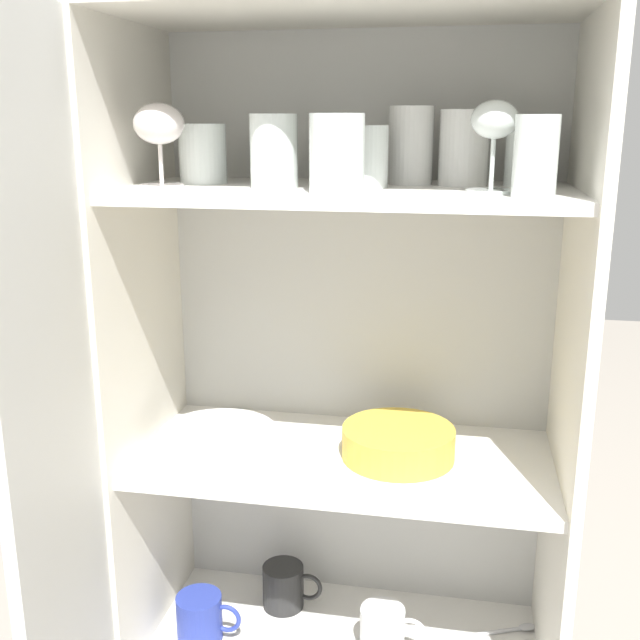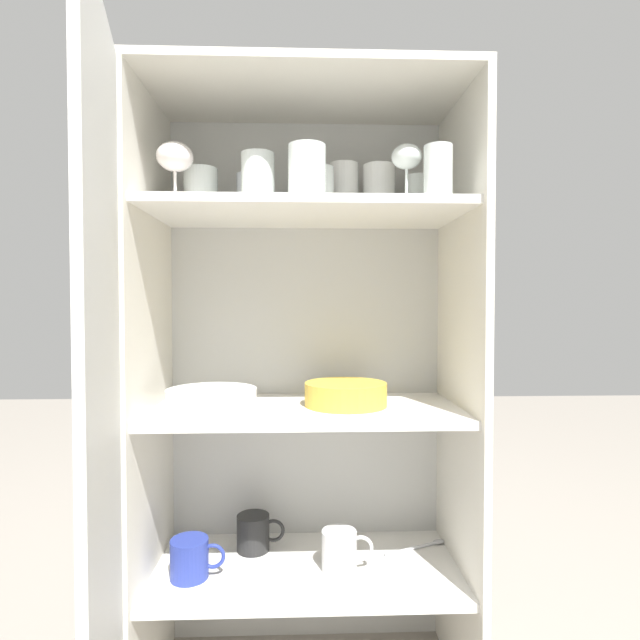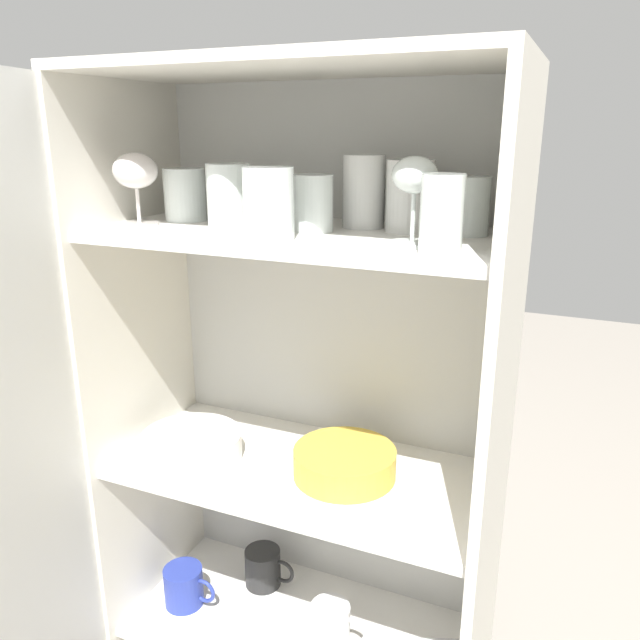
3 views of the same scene
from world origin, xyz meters
TOP-DOWN VIEW (x-y plane):
  - cupboard_back_panel at (0.00, 0.36)m, footprint 0.78×0.02m
  - cupboard_side_left at (-0.38, 0.18)m, footprint 0.02×0.39m
  - cupboard_side_right at (0.38, 0.18)m, footprint 0.02×0.39m
  - cupboard_top_panel at (0.00, 0.18)m, footprint 0.78×0.39m
  - shelf_board_middle at (0.00, 0.18)m, footprint 0.74×0.35m
  - shelf_board_upper at (0.00, 0.18)m, footprint 0.74×0.35m
  - cupboard_door at (-0.34, -0.21)m, footprint 0.11×0.38m
  - tumbler_glass_0 at (-0.14, 0.24)m, footprint 0.08×0.08m
  - tumbler_glass_1 at (0.00, 0.07)m, footprint 0.08×0.08m
  - tumbler_glass_2 at (0.29, 0.25)m, footprint 0.07×0.07m
  - tumbler_glass_3 at (0.10, 0.26)m, footprint 0.08×0.08m
  - tumbler_glass_4 at (0.19, 0.24)m, footprint 0.08×0.08m
  - tumbler_glass_5 at (-0.11, 0.13)m, footprint 0.08×0.08m
  - tumbler_glass_6 at (0.29, 0.05)m, footprint 0.06×0.06m
  - tumbler_glass_7 at (0.03, 0.18)m, footprint 0.07×0.07m
  - tumbler_glass_8 at (-0.26, 0.20)m, footprint 0.08×0.08m
  - wine_glass_0 at (0.23, 0.11)m, footprint 0.07×0.07m
  - wine_glass_1 at (-0.30, 0.11)m, footprint 0.08×0.08m
  - plate_stack_white at (-0.22, 0.12)m, footprint 0.21×0.21m
  - mixing_bowl_large at (0.10, 0.18)m, footprint 0.20×0.20m
  - coffee_mug_primary at (-0.28, 0.13)m, footprint 0.13×0.09m
  - coffee_mug_extra_1 at (0.08, 0.15)m, footprint 0.13×0.08m
  - coffee_mug_extra_2 at (-0.14, 0.26)m, footprint 0.13×0.09m
  - serving_spoon at (0.30, 0.25)m, footprint 0.18×0.08m

SIDE VIEW (x-z plane):
  - serving_spoon at x=0.30m, z-range 0.29..0.30m
  - coffee_mug_primary at x=-0.28m, z-range 0.29..0.39m
  - coffee_mug_extra_2 at x=-0.14m, z-range 0.29..0.39m
  - coffee_mug_extra_1 at x=0.08m, z-range 0.29..0.39m
  - shelf_board_middle at x=0.00m, z-range 0.67..0.69m
  - plate_stack_white at x=-0.22m, z-range 0.69..0.74m
  - cupboard_back_panel at x=0.00m, z-range 0.00..1.44m
  - cupboard_side_left at x=-0.38m, z-range 0.00..1.44m
  - cupboard_side_right at x=0.38m, z-range 0.00..1.44m
  - cupboard_door at x=-0.34m, z-range 0.00..1.44m
  - mixing_bowl_large at x=0.10m, z-range 0.69..0.75m
  - shelf_board_upper at x=0.00m, z-range 1.15..1.17m
  - tumbler_glass_0 at x=-0.14m, z-range 1.17..1.27m
  - tumbler_glass_2 at x=0.29m, z-range 1.17..1.27m
  - tumbler_glass_7 at x=0.03m, z-range 1.17..1.27m
  - tumbler_glass_8 at x=-0.26m, z-range 1.17..1.27m
  - tumbler_glass_6 at x=0.29m, z-range 1.17..1.29m
  - tumbler_glass_5 at x=-0.11m, z-range 1.17..1.29m
  - tumbler_glass_1 at x=0.00m, z-range 1.17..1.29m
  - tumbler_glass_4 at x=0.19m, z-range 1.17..1.30m
  - tumbler_glass_3 at x=0.10m, z-range 1.17..1.30m
  - wine_glass_1 at x=-0.30m, z-range 1.20..1.33m
  - wine_glass_0 at x=0.23m, z-range 1.20..1.34m
  - cupboard_top_panel at x=0.00m, z-range 1.44..1.46m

